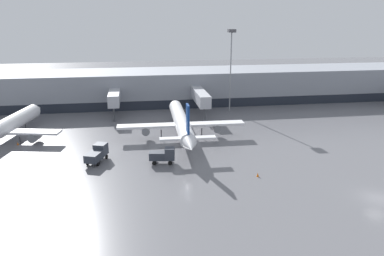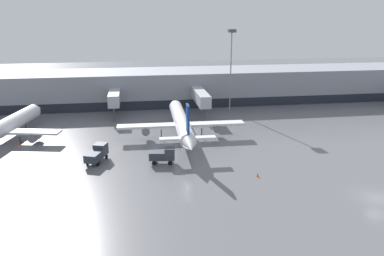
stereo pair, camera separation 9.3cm
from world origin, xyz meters
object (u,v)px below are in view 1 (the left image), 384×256
Objects in this scene: parked_jet_2 at (181,122)px; service_truck_0 at (163,155)px; traffic_cone_1 at (18,143)px; apron_light_mast_0 at (231,48)px; service_truck_1 at (97,153)px; traffic_cone_0 at (258,175)px; parked_jet_1 at (2,129)px.

service_truck_0 is (-4.64, -12.59, -1.85)m from parked_jet_2.
apron_light_mast_0 is at bearing 22.84° from traffic_cone_1.
service_truck_1 reaches higher than traffic_cone_0.
traffic_cone_1 is at bearing 89.80° from parked_jet_2.
traffic_cone_1 is 52.87m from apron_light_mast_0.
service_truck_1 is 10.12× the size of traffic_cone_1.
service_truck_1 is at bearing -135.19° from apron_light_mast_0.
parked_jet_1 is 53.08× the size of traffic_cone_0.
parked_jet_1 is 1.66× the size of apron_light_mast_0.
parked_jet_2 is at bearing 114.74° from traffic_cone_0.
parked_jet_1 is at bearing 161.62° from service_truck_0.
service_truck_1 is (-10.95, 2.53, 0.00)m from service_truck_0.
service_truck_1 is at bearing 157.90° from traffic_cone_0.
service_truck_1 is (18.97, -12.84, -1.27)m from parked_jet_1.
traffic_cone_0 is (43.86, -22.94, -2.44)m from parked_jet_1.
parked_jet_2 reaches higher than traffic_cone_1.
parked_jet_1 is 22.95m from service_truck_1.
traffic_cone_0 is at bearing -27.29° from traffic_cone_1.
apron_light_mast_0 is (5.83, 40.61, 15.60)m from traffic_cone_0.
parked_jet_1 is at bearing 148.35° from traffic_cone_1.
service_truck_0 is 11.24m from service_truck_1.
apron_light_mast_0 reaches higher than traffic_cone_1.
traffic_cone_1 is (-26.78, 13.44, -1.20)m from service_truck_0.
service_truck_1 is at bearing -34.56° from traffic_cone_1.
traffic_cone_0 is (13.93, -7.57, -1.16)m from service_truck_0.
service_truck_1 is at bearing -112.78° from parked_jet_1.
traffic_cone_0 is at bearing -91.71° from service_truck_1.
parked_jet_2 is 7.44× the size of service_truck_0.
traffic_cone_0 is at bearing -106.31° from parked_jet_1.
parked_jet_1 is 4.44m from traffic_cone_1.
parked_jet_2 reaches higher than service_truck_0.
traffic_cone_0 is 0.03× the size of apron_light_mast_0.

